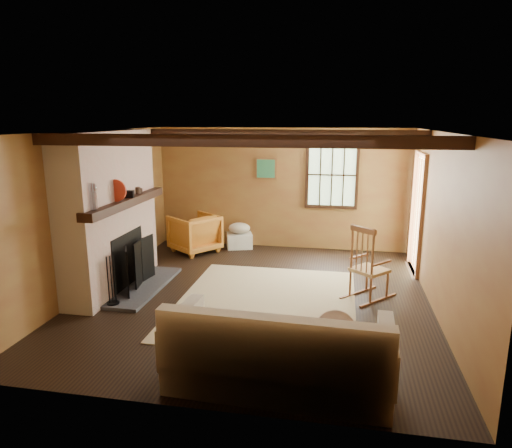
% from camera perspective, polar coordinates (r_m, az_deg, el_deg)
% --- Properties ---
extents(ground, '(5.50, 5.50, 0.00)m').
position_cam_1_polar(ground, '(6.86, -0.08, -8.99)').
color(ground, black).
rests_on(ground, ground).
extents(room_envelope, '(5.02, 5.52, 2.44)m').
position_cam_1_polar(room_envelope, '(6.64, 2.21, 4.91)').
color(room_envelope, olive).
rests_on(room_envelope, ground).
extents(fireplace, '(1.02, 2.30, 2.40)m').
position_cam_1_polar(fireplace, '(7.26, -17.61, 0.75)').
color(fireplace, brown).
rests_on(fireplace, ground).
extents(rug, '(2.50, 3.00, 0.01)m').
position_cam_1_polar(rug, '(6.64, 1.32, -9.72)').
color(rug, tan).
rests_on(rug, ground).
extents(rocking_chair, '(0.84, 0.87, 1.10)m').
position_cam_1_polar(rocking_chair, '(6.83, 13.80, -5.34)').
color(rocking_chair, tan).
rests_on(rocking_chair, ground).
extents(sofa, '(2.21, 1.05, 0.88)m').
position_cam_1_polar(sofa, '(4.63, 2.89, -16.21)').
color(sofa, beige).
rests_on(sofa, ground).
extents(firewood_pile, '(0.69, 0.13, 0.25)m').
position_cam_1_polar(firewood_pile, '(9.69, -8.45, -1.72)').
color(firewood_pile, '#503122').
rests_on(firewood_pile, ground).
extents(laundry_basket, '(0.59, 0.51, 0.30)m').
position_cam_1_polar(laundry_basket, '(9.28, -2.08, -2.09)').
color(laundry_basket, white).
rests_on(laundry_basket, ground).
extents(basket_pillow, '(0.45, 0.36, 0.22)m').
position_cam_1_polar(basket_pillow, '(9.22, -2.09, -0.53)').
color(basket_pillow, beige).
rests_on(basket_pillow, laundry_basket).
extents(armchair, '(1.14, 1.14, 0.75)m').
position_cam_1_polar(armchair, '(9.03, -7.68, -1.16)').
color(armchair, '#BF6026').
rests_on(armchair, ground).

